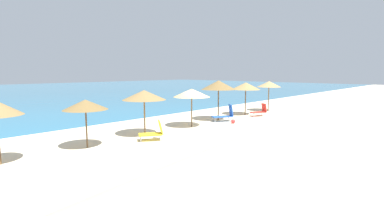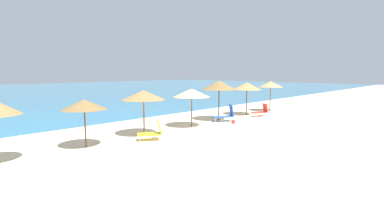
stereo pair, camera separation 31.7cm
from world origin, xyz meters
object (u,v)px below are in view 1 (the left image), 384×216
beach_umbrella_4 (219,85)px  beach_umbrella_6 (269,84)px  beach_umbrella_3 (192,93)px  beach_umbrella_5 (246,86)px  beach_umbrella_2 (144,95)px  beach_ball (233,121)px  lounge_chair_0 (260,111)px  beach_umbrella_1 (85,105)px  lounge_chair_2 (154,132)px  lounge_chair_1 (225,115)px

beach_umbrella_4 → beach_umbrella_6: bearing=-2.1°
beach_umbrella_3 → beach_umbrella_5: bearing=2.6°
beach_umbrella_2 → beach_ball: beach_umbrella_2 is taller
beach_umbrella_4 → lounge_chair_0: bearing=-18.2°
beach_umbrella_1 → beach_umbrella_5: 14.38m
beach_umbrella_1 → beach_umbrella_6: size_ratio=0.84×
beach_umbrella_3 → beach_umbrella_5: 7.02m
beach_umbrella_5 → beach_umbrella_1: bearing=-178.9°
beach_umbrella_2 → beach_umbrella_1: bearing=-177.5°
lounge_chair_2 → beach_umbrella_5: bearing=-49.2°
beach_umbrella_3 → lounge_chair_1: size_ratio=1.57×
beach_umbrella_3 → lounge_chair_1: (3.22, -0.37, -1.76)m
lounge_chair_2 → beach_umbrella_1: bearing=102.4°
beach_umbrella_4 → lounge_chair_1: beach_umbrella_4 is taller
beach_umbrella_3 → lounge_chair_2: 4.72m
beach_umbrella_1 → beach_umbrella_3: 7.36m
beach_umbrella_2 → lounge_chair_2: (-0.45, -1.37, -1.88)m
beach_umbrella_3 → lounge_chair_0: size_ratio=1.76×
beach_umbrella_5 → lounge_chair_2: 11.48m
lounge_chair_0 → lounge_chair_2: (-11.46, -0.21, 0.03)m
beach_umbrella_6 → lounge_chair_2: (-14.77, -1.24, -2.05)m
beach_umbrella_1 → beach_umbrella_2: 3.63m
beach_umbrella_2 → beach_umbrella_3: bearing=-3.2°
beach_ball → beach_umbrella_3: bearing=155.9°
lounge_chair_0 → lounge_chair_2: 11.46m
beach_umbrella_5 → beach_ball: beach_umbrella_5 is taller
beach_umbrella_1 → beach_umbrella_6: 17.93m
beach_umbrella_1 → lounge_chair_2: size_ratio=1.65×
beach_umbrella_6 → beach_ball: bearing=-169.7°
beach_umbrella_2 → lounge_chair_0: size_ratio=1.81×
beach_umbrella_3 → beach_umbrella_4: beach_umbrella_4 is taller
beach_umbrella_3 → beach_umbrella_6: bearing=0.4°
lounge_chair_1 → lounge_chair_2: (-7.42, -0.79, -0.05)m
beach_umbrella_2 → beach_umbrella_6: 14.32m
beach_umbrella_1 → beach_umbrella_4: (10.68, 0.30, 0.57)m
beach_umbrella_1 → beach_umbrella_2: size_ratio=0.90×
beach_umbrella_5 → lounge_chair_0: size_ratio=1.91×
beach_umbrella_4 → lounge_chair_1: 2.28m
lounge_chair_0 → beach_umbrella_3: bearing=107.3°
beach_umbrella_5 → beach_umbrella_4: bearing=179.6°
beach_umbrella_2 → beach_umbrella_4: 7.08m
beach_umbrella_1 → beach_umbrella_3: size_ratio=0.92×
beach_umbrella_3 → beach_umbrella_4: 3.36m
beach_ball → beach_umbrella_6: bearing=10.3°
beach_umbrella_5 → lounge_chair_1: bearing=-169.7°
lounge_chair_1 → beach_umbrella_3: bearing=115.2°
beach_umbrella_4 → lounge_chair_2: bearing=-168.6°
lounge_chair_0 → lounge_chair_1: bearing=106.6°
beach_umbrella_2 → beach_umbrella_6: size_ratio=0.94×
beach_umbrella_1 → lounge_chair_0: 14.75m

